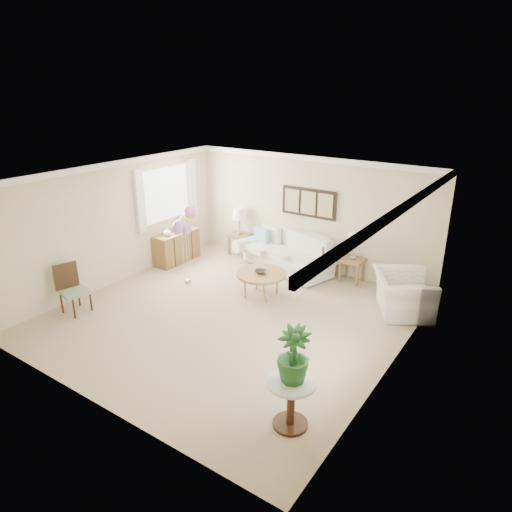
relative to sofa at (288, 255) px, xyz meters
The scene contains 18 objects.
ground_plane 2.65m from the sofa, 83.67° to the right, with size 6.00×6.00×0.00m, color tan.
room_shell 2.83m from the sofa, 85.92° to the right, with size 6.04×6.04×2.60m.
wall_art_triptych 1.28m from the sofa, 50.53° to the left, with size 1.35×0.06×0.65m.
sofa is the anchor object (origin of this frame).
end_table_left 1.51m from the sofa, behind, with size 0.50×0.45×0.54m.
end_table_right 1.53m from the sofa, ahead, with size 0.49×0.45×0.53m.
lamp_left 1.66m from the sofa, behind, with size 0.37×0.37×0.66m.
lamp_right 1.66m from the sofa, ahead, with size 0.34×0.34×0.61m.
coffee_table 1.59m from the sofa, 79.67° to the right, with size 1.01×1.01×0.51m.
decor_bowl 1.62m from the sofa, 79.84° to the right, with size 0.23×0.23×0.06m, color #2D211D.
armchair 2.94m from the sofa, 12.86° to the right, with size 1.16×1.01×0.75m, color white.
side_table 5.23m from the sofa, 59.24° to the right, with size 0.62×0.62×0.67m.
potted_plant 5.25m from the sofa, 59.10° to the right, with size 0.41×0.41×0.73m, color #1F4C25.
accent_chair 4.71m from the sofa, 119.15° to the right, with size 0.56×0.56×0.94m.
credenza 2.71m from the sofa, 155.76° to the right, with size 0.46×1.20×0.74m.
vase_white 2.87m from the sofa, 150.10° to the right, with size 0.18×0.18×0.19m, color silver.
vase_sage 2.63m from the sofa, 161.43° to the right, with size 0.17×0.17×0.18m, color beige.
balloon_cluster 2.61m from the sofa, 124.95° to the right, with size 0.48×0.49×1.76m.
Camera 1 is at (4.64, -5.98, 4.09)m, focal length 32.00 mm.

